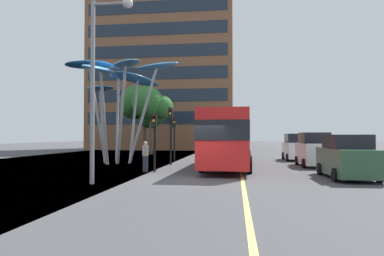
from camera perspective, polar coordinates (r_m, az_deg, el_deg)
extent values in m
cube|color=#424244|center=(15.78, 0.78, -8.79)|extent=(120.00, 240.00, 0.10)
cube|color=#E0D666|center=(15.68, 8.37, -8.65)|extent=(0.16, 144.00, 0.01)
cube|color=red|center=(21.75, 6.02, -1.71)|extent=(2.91, 11.38, 3.01)
cube|color=black|center=(21.75, 6.02, -0.60)|extent=(2.94, 11.50, 0.96)
cube|color=yellow|center=(27.36, 6.63, 0.89)|extent=(1.41, 0.14, 0.36)
cube|color=#B2B2B7|center=(21.80, 6.01, 2.57)|extent=(2.04, 4.02, 0.24)
cylinder|color=black|center=(25.27, 9.36, -4.77)|extent=(0.31, 0.97, 0.96)
cylinder|color=black|center=(25.39, 3.54, -4.77)|extent=(0.31, 0.97, 0.96)
cylinder|color=black|center=(18.67, 9.48, -5.98)|extent=(0.31, 0.97, 0.96)
cylinder|color=black|center=(18.83, 1.62, -5.96)|extent=(0.31, 0.97, 0.96)
cylinder|color=#9EA0A5|center=(25.45, -8.10, 2.17)|extent=(2.22, 0.24, 7.16)
ellipsoid|color=#4299E0|center=(25.68, -5.85, 10.13)|extent=(3.30, 1.30, 0.75)
cylinder|color=#9EA0A5|center=(27.00, -9.62, 1.26)|extent=(0.69, 0.83, 6.46)
ellipsoid|color=#388EDB|center=(27.54, -9.01, 7.94)|extent=(3.69, 4.23, 1.14)
cylinder|color=#9EA0A5|center=(28.11, -12.23, 1.63)|extent=(0.62, 1.64, 6.93)
ellipsoid|color=#2D7FD1|center=(29.21, -12.08, 8.32)|extent=(2.29, 4.00, 0.52)
cylinder|color=#9EA0A5|center=(27.61, -14.64, 0.51)|extent=(0.91, 0.77, 5.77)
ellipsoid|color=#2D7FD1|center=(28.20, -15.01, 6.34)|extent=(3.67, 3.34, 0.44)
cylinder|color=#9EA0A5|center=(25.78, -15.39, 2.17)|extent=(1.30, 0.95, 7.14)
ellipsoid|color=#2D7FD1|center=(26.13, -16.69, 9.99)|extent=(3.70, 3.22, 0.77)
cylinder|color=#9EA0A5|center=(24.58, -14.35, 1.66)|extent=(0.36, 1.23, 6.57)
ellipsoid|color=#4CA3E5|center=(24.53, -14.89, 9.37)|extent=(1.79, 4.37, 0.94)
cylinder|color=#9EA0A5|center=(24.67, -11.62, 2.08)|extent=(1.30, 1.66, 6.97)
ellipsoid|color=#4299E0|center=(24.32, -10.95, 10.36)|extent=(3.46, 3.91, 0.53)
cylinder|color=black|center=(19.15, -6.20, -2.49)|extent=(0.12, 0.12, 3.22)
cube|color=black|center=(19.02, -6.29, 1.15)|extent=(0.28, 0.24, 0.80)
sphere|color=#390706|center=(18.91, -6.38, 1.95)|extent=(0.18, 0.18, 0.18)
sphere|color=orange|center=(18.90, -6.38, 1.17)|extent=(0.18, 0.18, 0.18)
sphere|color=black|center=(18.89, -6.38, 0.38)|extent=(0.18, 0.18, 0.18)
cylinder|color=black|center=(23.69, -3.53, -1.43)|extent=(0.12, 0.12, 3.92)
cube|color=black|center=(23.60, -3.59, 2.37)|extent=(0.28, 0.24, 0.80)
sphere|color=#390706|center=(23.49, -3.65, 3.02)|extent=(0.18, 0.18, 0.18)
sphere|color=orange|center=(23.47, -3.65, 2.39)|extent=(0.18, 0.18, 0.18)
sphere|color=black|center=(23.46, -3.65, 1.75)|extent=(0.18, 0.18, 0.18)
cylinder|color=black|center=(28.08, -2.93, -1.83)|extent=(0.12, 0.12, 3.52)
cube|color=black|center=(27.96, -2.98, 0.96)|extent=(0.28, 0.24, 0.80)
sphere|color=#390706|center=(27.84, -3.03, 1.50)|extent=(0.18, 0.18, 0.18)
sphere|color=orange|center=(27.83, -3.03, 0.97)|extent=(0.18, 0.18, 0.18)
sphere|color=black|center=(27.82, -3.03, 0.43)|extent=(0.18, 0.18, 0.18)
cube|color=#2D5138|center=(17.84, 24.26, -5.08)|extent=(1.82, 4.43, 1.23)
cube|color=black|center=(17.80, 24.23, -2.06)|extent=(1.67, 2.43, 0.65)
cylinder|color=black|center=(19.46, 25.66, -6.21)|extent=(0.20, 0.60, 0.60)
cylinder|color=black|center=(18.97, 20.41, -6.39)|extent=(0.20, 0.60, 0.60)
cylinder|color=black|center=(16.89, 28.62, -6.94)|extent=(0.20, 0.60, 0.60)
cylinder|color=black|center=(16.32, 22.63, -7.20)|extent=(0.20, 0.60, 0.60)
cube|color=silver|center=(24.02, 19.56, -4.01)|extent=(1.77, 4.11, 1.34)
cube|color=black|center=(24.00, 19.54, -1.56)|extent=(1.63, 2.26, 0.71)
cylinder|color=black|center=(25.49, 20.91, -5.08)|extent=(0.20, 0.60, 0.60)
cylinder|color=black|center=(25.13, 16.97, -5.16)|extent=(0.20, 0.60, 0.60)
cylinder|color=black|center=(23.03, 22.41, -5.47)|extent=(0.20, 0.60, 0.60)
cylinder|color=black|center=(22.63, 18.06, -5.58)|extent=(0.20, 0.60, 0.60)
cube|color=silver|center=(29.76, 16.96, -3.56)|extent=(1.86, 3.98, 1.28)
cube|color=black|center=(29.74, 16.94, -1.62)|extent=(1.71, 2.19, 0.74)
cylinder|color=black|center=(31.17, 18.26, -4.41)|extent=(0.20, 0.60, 0.60)
cylinder|color=black|center=(30.87, 14.87, -4.46)|extent=(0.20, 0.60, 0.60)
cylinder|color=black|center=(28.75, 19.21, -4.66)|extent=(0.20, 0.60, 0.60)
cylinder|color=black|center=(28.43, 15.53, -4.72)|extent=(0.20, 0.60, 0.60)
cylinder|color=gray|center=(15.02, -16.15, 5.75)|extent=(0.18, 0.18, 7.67)
cylinder|color=gray|center=(15.64, -13.38, 19.38)|extent=(1.50, 0.12, 0.12)
sphere|color=silver|center=(15.40, -10.60, 19.69)|extent=(0.44, 0.44, 0.44)
cylinder|color=brown|center=(37.98, -6.79, -1.58)|extent=(0.36, 0.36, 3.69)
sphere|color=#2D6B2D|center=(39.20, -6.27, 2.82)|extent=(3.09, 3.09, 3.09)
sphere|color=#2D6B2D|center=(38.12, -7.40, 4.23)|extent=(3.54, 3.54, 3.54)
sphere|color=#2D6B2D|center=(39.51, -7.78, 4.95)|extent=(2.43, 2.43, 2.43)
sphere|color=#2D6B2D|center=(38.20, -5.11, 3.47)|extent=(2.62, 2.62, 2.62)
cylinder|color=brown|center=(41.99, -7.85, -1.69)|extent=(0.39, 0.39, 3.49)
sphere|color=#286028|center=(41.47, -6.88, 2.08)|extent=(3.08, 3.08, 3.08)
sphere|color=#286028|center=(41.76, -9.60, 3.98)|extent=(3.68, 3.68, 3.68)
sphere|color=#286028|center=(42.36, -9.16, 4.57)|extent=(3.66, 3.66, 3.66)
cylinder|color=#2D3342|center=(19.43, -7.73, -5.91)|extent=(0.29, 0.29, 0.89)
cylinder|color=#B2A89E|center=(19.38, -7.72, -3.73)|extent=(0.34, 0.34, 0.59)
sphere|color=beige|center=(19.37, -7.72, -2.53)|extent=(0.22, 0.22, 0.22)
cube|color=brown|center=(55.30, -4.58, 9.74)|extent=(21.42, 11.44, 25.27)
cube|color=#1E2838|center=(48.73, -5.98, 1.69)|extent=(20.13, 0.08, 1.77)
cube|color=#1E2838|center=(49.00, -5.97, 5.38)|extent=(20.13, 0.08, 1.77)
cube|color=#1E2838|center=(49.47, -5.96, 9.01)|extent=(20.13, 0.08, 1.77)
cube|color=#1E2838|center=(50.13, -5.95, 12.57)|extent=(20.13, 0.08, 1.77)
cube|color=#1E2838|center=(50.99, -5.94, 16.02)|extent=(20.13, 0.08, 1.77)
cube|color=#1E2838|center=(52.02, -5.93, 19.34)|extent=(20.13, 0.08, 1.77)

